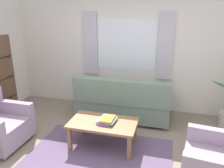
{
  "coord_description": "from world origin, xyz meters",
  "views": [
    {
      "loc": [
        0.98,
        -2.69,
        2.2
      ],
      "look_at": [
        0.07,
        0.7,
        1.03
      ],
      "focal_mm": 36.53,
      "sensor_mm": 36.0,
      "label": 1
    }
  ],
  "objects_px": {
    "armchair_right": "(222,165)",
    "book_stack_on_table": "(107,120)",
    "couch": "(123,102)",
    "coffee_table": "(103,125)"
  },
  "relations": [
    {
      "from": "couch",
      "to": "book_stack_on_table",
      "type": "bearing_deg",
      "value": 88.01
    },
    {
      "from": "armchair_right",
      "to": "book_stack_on_table",
      "type": "distance_m",
      "value": 1.75
    },
    {
      "from": "couch",
      "to": "coffee_table",
      "type": "xyz_separation_m",
      "value": [
        -0.1,
        -1.05,
        0.01
      ]
    },
    {
      "from": "couch",
      "to": "book_stack_on_table",
      "type": "height_order",
      "value": "couch"
    },
    {
      "from": "couch",
      "to": "armchair_right",
      "type": "distance_m",
      "value": 2.27
    },
    {
      "from": "armchair_right",
      "to": "coffee_table",
      "type": "distance_m",
      "value": 1.8
    },
    {
      "from": "armchair_right",
      "to": "couch",
      "type": "bearing_deg",
      "value": -127.26
    },
    {
      "from": "armchair_right",
      "to": "book_stack_on_table",
      "type": "xyz_separation_m",
      "value": [
        -1.65,
        0.55,
        0.12
      ]
    },
    {
      "from": "couch",
      "to": "coffee_table",
      "type": "bearing_deg",
      "value": 84.58
    },
    {
      "from": "couch",
      "to": "armchair_right",
      "type": "xyz_separation_m",
      "value": [
        1.62,
        -1.59,
        -0.01
      ]
    }
  ]
}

